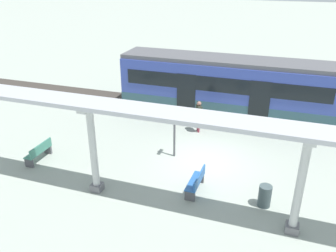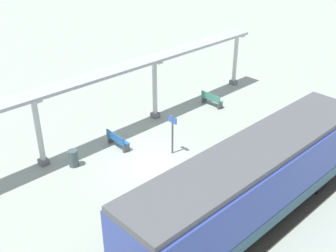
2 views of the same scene
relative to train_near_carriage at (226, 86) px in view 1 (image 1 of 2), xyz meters
name	(u,v)px [view 1 (image 1 of 2)]	position (x,y,z in m)	size (l,w,h in m)	color
ground_plane	(205,160)	(5.78, 0.20, -1.83)	(176.00, 176.00, 0.00)	#99A297
tactile_edge_strip	(221,127)	(1.85, 0.20, -1.83)	(0.51, 28.75, 0.01)	gold
trackbed	(227,115)	(-0.01, 0.20, -1.83)	(3.20, 40.75, 0.01)	#38332D
train_near_carriage	(226,86)	(0.00, 0.00, 0.00)	(2.65, 12.44, 3.48)	#32459E
canopy_pillar_second	(93,150)	(9.51, -3.40, 0.03)	(1.10, 0.44, 3.67)	slate
canopy_pillar_third	(300,186)	(9.51, 4.06, 0.03)	(1.10, 0.44, 3.67)	slate
canopy_beam	(188,116)	(9.51, 0.31, 1.92)	(1.20, 23.28, 0.16)	#A8AAB2
bench_near_end	(39,152)	(8.25, -7.09, -1.39)	(1.50, 0.44, 0.86)	#3C7F6C
bench_mid_platform	(197,182)	(8.28, 0.40, -1.39)	(1.51, 0.47, 0.86)	#23579D
trash_bin	(265,196)	(8.36, 3.04, -1.39)	(0.48, 0.48, 0.87)	#405052
platform_info_sign	(174,131)	(5.86, -1.31, -0.50)	(0.56, 0.10, 2.20)	#4C4C51
passenger_waiting_near_edge	(199,113)	(2.88, -0.90, -0.73)	(0.55, 0.45, 1.76)	brown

